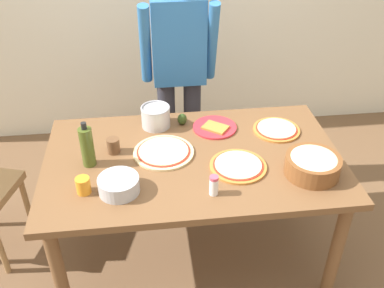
{
  "coord_description": "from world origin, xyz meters",
  "views": [
    {
      "loc": [
        -0.23,
        -1.89,
        2.15
      ],
      "look_at": [
        0.0,
        0.05,
        0.81
      ],
      "focal_mm": 40.85,
      "sensor_mm": 36.0,
      "label": 1
    }
  ],
  "objects": [
    {
      "name": "dining_table",
      "position": [
        0.0,
        0.0,
        0.67
      ],
      "size": [
        1.6,
        0.96,
        0.76
      ],
      "color": "brown",
      "rests_on": "ground"
    },
    {
      "name": "person_cook",
      "position": [
        -0.0,
        0.76,
        0.94
      ],
      "size": [
        0.49,
        0.25,
        1.62
      ],
      "color": "#2D2D38",
      "rests_on": "ground"
    },
    {
      "name": "pizza_second_cooked",
      "position": [
        0.52,
        0.2,
        0.77
      ],
      "size": [
        0.27,
        0.27,
        0.02
      ],
      "color": "#C67A33",
      "rests_on": "dining_table"
    },
    {
      "name": "avocado",
      "position": [
        -0.02,
        0.34,
        0.8
      ],
      "size": [
        0.06,
        0.06,
        0.07
      ],
      "primitive_type": "ellipsoid",
      "color": "#2D4219",
      "rests_on": "dining_table"
    },
    {
      "name": "cup_small_brown",
      "position": [
        -0.43,
        0.1,
        0.8
      ],
      "size": [
        0.07,
        0.07,
        0.08
      ],
      "primitive_type": "cylinder",
      "color": "brown",
      "rests_on": "dining_table"
    },
    {
      "name": "cup_orange",
      "position": [
        -0.56,
        -0.23,
        0.8
      ],
      "size": [
        0.07,
        0.07,
        0.08
      ],
      "primitive_type": "cylinder",
      "color": "orange",
      "rests_on": "dining_table"
    },
    {
      "name": "steel_pot",
      "position": [
        -0.18,
        0.34,
        0.83
      ],
      "size": [
        0.17,
        0.17,
        0.13
      ],
      "color": "#B7B7BC",
      "rests_on": "dining_table"
    },
    {
      "name": "ground",
      "position": [
        0.0,
        0.0,
        0.0
      ],
      "size": [
        8.0,
        8.0,
        0.0
      ],
      "primitive_type": "plane",
      "color": "brown"
    },
    {
      "name": "salt_shaker",
      "position": [
        0.06,
        -0.31,
        0.81
      ],
      "size": [
        0.04,
        0.04,
        0.11
      ],
      "color": "white",
      "rests_on": "dining_table"
    },
    {
      "name": "plate_with_slice",
      "position": [
        0.16,
        0.27,
        0.77
      ],
      "size": [
        0.26,
        0.26,
        0.02
      ],
      "color": "red",
      "rests_on": "dining_table"
    },
    {
      "name": "popcorn_bowl",
      "position": [
        0.58,
        -0.22,
        0.82
      ],
      "size": [
        0.28,
        0.28,
        0.11
      ],
      "color": "brown",
      "rests_on": "dining_table"
    },
    {
      "name": "olive_oil_bottle",
      "position": [
        -0.55,
        -0.0,
        0.87
      ],
      "size": [
        0.07,
        0.07,
        0.26
      ],
      "color": "#47561E",
      "rests_on": "dining_table"
    },
    {
      "name": "pizza_raw_on_board",
      "position": [
        -0.16,
        0.05,
        0.77
      ],
      "size": [
        0.33,
        0.33,
        0.02
      ],
      "color": "beige",
      "rests_on": "dining_table"
    },
    {
      "name": "pizza_cooked_on_tray",
      "position": [
        0.22,
        -0.12,
        0.77
      ],
      "size": [
        0.3,
        0.3,
        0.02
      ],
      "color": "#C67A33",
      "rests_on": "dining_table"
    },
    {
      "name": "mixing_bowl_steel",
      "position": [
        -0.39,
        -0.24,
        0.8
      ],
      "size": [
        0.2,
        0.2,
        0.08
      ],
      "color": "#B7B7BC",
      "rests_on": "dining_table"
    }
  ]
}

